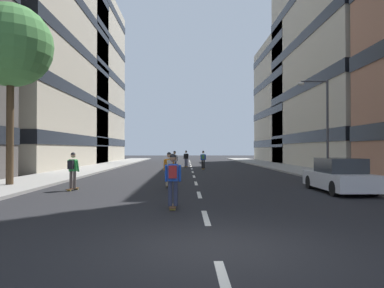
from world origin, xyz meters
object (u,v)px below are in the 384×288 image
(parked_car_near, at_px, (339,177))
(skater_5, at_px, (173,177))
(skater_3, at_px, (175,160))
(street_tree_near, at_px, (11,46))
(skater_0, at_px, (203,159))
(skater_2, at_px, (186,158))
(skater_4, at_px, (73,169))
(streetlamp_right, at_px, (322,117))
(skater_1, at_px, (169,167))

(parked_car_near, relative_size, skater_5, 2.47)
(skater_3, height_order, skater_5, same)
(street_tree_near, distance_m, skater_0, 20.05)
(skater_2, xyz_separation_m, skater_4, (-5.29, -21.58, 0.03))
(streetlamp_right, relative_size, skater_5, 3.65)
(skater_1, xyz_separation_m, skater_2, (0.84, 20.58, -0.03))
(street_tree_near, bearing_deg, streetlamp_right, 18.00)
(skater_0, bearing_deg, skater_3, -121.84)
(street_tree_near, relative_size, skater_2, 5.15)
(skater_0, bearing_deg, skater_5, -95.21)
(street_tree_near, height_order, skater_1, street_tree_near)
(skater_3, bearing_deg, streetlamp_right, -29.47)
(skater_1, distance_m, skater_4, 4.56)
(skater_2, distance_m, skater_5, 26.78)
(parked_car_near, height_order, skater_3, skater_3)
(skater_3, bearing_deg, skater_0, 58.16)
(skater_5, bearing_deg, skater_0, 84.79)
(street_tree_near, height_order, skater_2, street_tree_near)
(street_tree_near, xyz_separation_m, skater_0, (10.56, 15.89, -6.15))
(parked_car_near, bearing_deg, streetlamp_right, 73.62)
(street_tree_near, height_order, skater_3, street_tree_near)
(skater_2, height_order, skater_4, same)
(streetlamp_right, bearing_deg, skater_0, 127.40)
(skater_5, bearing_deg, skater_1, 93.84)
(skater_1, height_order, skater_3, same)
(parked_car_near, relative_size, streetlamp_right, 0.68)
(street_tree_near, relative_size, streetlamp_right, 1.41)
(skater_5, bearing_deg, street_tree_near, 141.91)
(parked_car_near, relative_size, skater_2, 2.47)
(parked_car_near, bearing_deg, skater_0, 105.93)
(street_tree_near, distance_m, skater_4, 7.29)
(parked_car_near, relative_size, skater_0, 2.47)
(street_tree_near, xyz_separation_m, skater_4, (3.63, -1.46, -6.15))
(skater_2, distance_m, skater_3, 8.48)
(street_tree_near, bearing_deg, parked_car_near, -8.46)
(skater_3, bearing_deg, skater_2, 83.44)
(skater_1, bearing_deg, skater_3, 90.62)
(skater_3, xyz_separation_m, skater_4, (-4.32, -13.16, 0.00))
(streetlamp_right, height_order, skater_0, streetlamp_right)
(street_tree_near, bearing_deg, skater_0, 56.40)
(parked_car_near, distance_m, skater_2, 23.49)
(parked_car_near, height_order, street_tree_near, street_tree_near)
(skater_3, bearing_deg, skater_5, -88.29)
(streetlamp_right, relative_size, skater_4, 3.65)
(streetlamp_right, distance_m, skater_5, 16.18)
(parked_car_near, relative_size, street_tree_near, 0.48)
(skater_2, relative_size, skater_4, 1.00)
(parked_car_near, distance_m, streetlamp_right, 9.27)
(parked_car_near, xyz_separation_m, skater_0, (-5.21, 18.24, 0.32))
(skater_2, bearing_deg, street_tree_near, -113.91)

